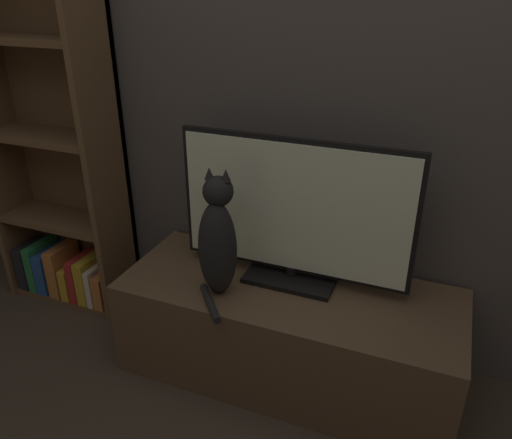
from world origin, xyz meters
TOP-DOWN VIEW (x-y plane):
  - wall_back at (0.00, 1.22)m, footprint 4.80×0.05m
  - tv_stand at (0.00, 0.91)m, footprint 1.35×0.53m
  - tv at (-0.01, 0.99)m, footprint 0.93×0.22m
  - cat at (-0.25, 0.79)m, footprint 0.17×0.28m
  - bookshelf at (-1.24, 1.09)m, footprint 0.65×0.28m

SIDE VIEW (x-z plane):
  - tv_stand at x=0.00m, z-range 0.00..0.42m
  - cat at x=-0.25m, z-range 0.39..0.90m
  - tv at x=-0.01m, z-range 0.42..1.01m
  - bookshelf at x=-1.24m, z-range -0.14..1.60m
  - wall_back at x=0.00m, z-range 0.00..2.60m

